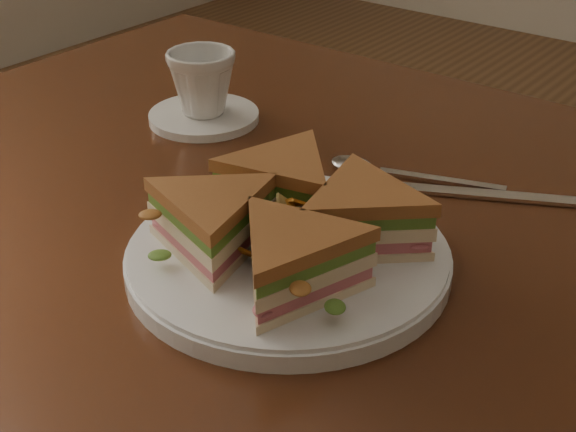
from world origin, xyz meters
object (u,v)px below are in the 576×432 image
(sandwich_wedges, at_px, (288,221))
(table, at_px, (344,302))
(plate, at_px, (288,258))
(spoon, at_px, (373,169))
(saucer, at_px, (204,116))
(coffee_cup, at_px, (202,83))
(knife, at_px, (466,194))

(sandwich_wedges, bearing_deg, table, 92.86)
(plate, relative_size, spoon, 1.57)
(table, height_order, saucer, saucer)
(table, height_order, spoon, spoon)
(plate, relative_size, coffee_cup, 3.43)
(plate, height_order, sandwich_wedges, sandwich_wedges)
(knife, xyz_separation_m, saucer, (-0.33, -0.02, 0.00))
(table, relative_size, plate, 4.32)
(table, height_order, plate, plate)
(knife, distance_m, saucer, 0.34)
(plate, relative_size, knife, 1.41)
(sandwich_wedges, height_order, knife, sandwich_wedges)
(table, distance_m, plate, 0.15)
(sandwich_wedges, xyz_separation_m, coffee_cup, (-0.27, 0.19, 0.00))
(spoon, xyz_separation_m, knife, (0.10, 0.01, -0.00))
(sandwich_wedges, distance_m, spoon, 0.20)
(plate, bearing_deg, knife, 72.97)
(plate, bearing_deg, table, 92.86)
(plate, xyz_separation_m, coffee_cup, (-0.27, 0.19, 0.04))
(sandwich_wedges, bearing_deg, plate, 0.00)
(table, height_order, knife, knife)
(table, height_order, coffee_cup, coffee_cup)
(sandwich_wedges, bearing_deg, knife, 72.97)
(plate, bearing_deg, saucer, 145.25)
(plate, height_order, coffee_cup, coffee_cup)
(plate, distance_m, coffee_cup, 0.33)
(table, distance_m, saucer, 0.30)
(table, xyz_separation_m, plate, (0.00, -0.10, 0.11))
(sandwich_wedges, distance_m, saucer, 0.33)
(table, xyz_separation_m, sandwich_wedges, (0.00, -0.10, 0.14))
(table, xyz_separation_m, saucer, (-0.27, 0.09, 0.10))
(saucer, bearing_deg, knife, 3.50)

